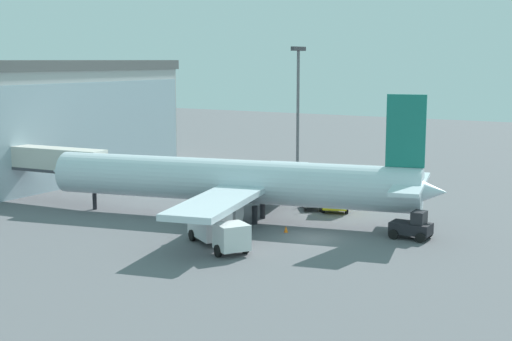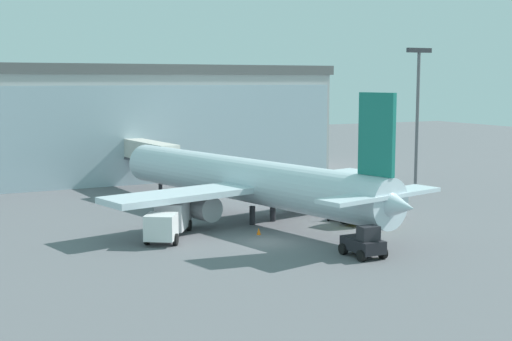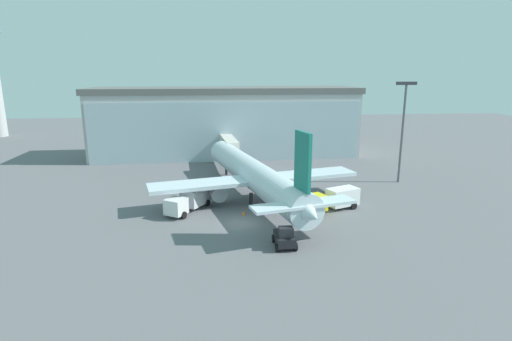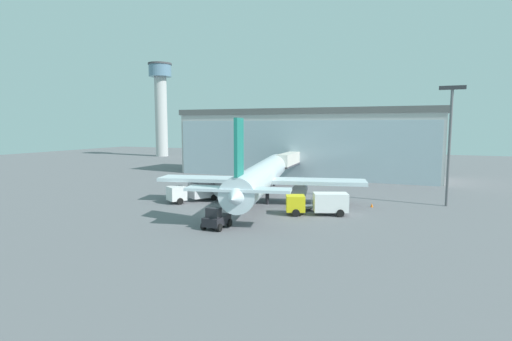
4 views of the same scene
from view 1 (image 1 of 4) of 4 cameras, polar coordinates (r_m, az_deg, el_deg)
ground at (r=57.91m, az=4.53°, el=-5.42°), size 240.00×240.00×0.00m
jet_bridge at (r=75.05m, az=-16.31°, el=0.76°), size 3.38×13.43×5.51m
apron_light_mast at (r=86.98m, az=3.38°, el=5.76°), size 3.20×0.40×15.81m
airplane at (r=63.70m, az=-1.57°, el=-0.89°), size 28.84×37.11×11.46m
catering_truck at (r=55.08m, az=-3.19°, el=-4.58°), size 5.79×7.33×2.65m
fuel_truck at (r=69.93m, az=6.49°, el=-1.74°), size 7.60×4.71×2.65m
baggage_cart at (r=68.79m, az=4.42°, el=-2.70°), size 3.22×2.89×1.50m
pushback_tug at (r=58.71m, az=12.40°, el=-4.43°), size 2.15×3.20×2.30m
safety_cone_nose at (r=59.63m, az=2.41°, el=-4.71°), size 0.36×0.36×0.55m
safety_cone_wingtip at (r=77.90m, az=3.32°, el=-1.50°), size 0.36×0.36×0.55m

